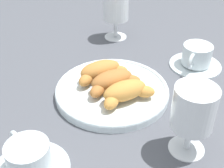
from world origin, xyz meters
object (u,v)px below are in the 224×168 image
coffee_cup_near (196,58)px  pastry_plate (112,91)px  croissant_large (101,71)px  juice_glass_right (116,9)px  croissant_small (113,81)px  coffee_cup_far (29,160)px  croissant_extra (126,92)px  juice_glass_left (194,110)px

coffee_cup_near → pastry_plate: bearing=7.2°
croissant_large → juice_glass_right: bearing=-120.6°
croissant_small → coffee_cup_far: (0.22, 0.15, -0.01)m
croissant_large → croissant_extra: 0.10m
croissant_large → juice_glass_left: juice_glass_left is taller
juice_glass_right → coffee_cup_near: bearing=118.6°
pastry_plate → juice_glass_right: bearing=-114.5°
croissant_large → coffee_cup_near: (-0.26, 0.01, -0.01)m
pastry_plate → croissant_extra: 0.06m
croissant_extra → juice_glass_left: 0.18m
pastry_plate → coffee_cup_far: bearing=34.8°
coffee_cup_near → juice_glass_right: size_ratio=0.97×
coffee_cup_near → juice_glass_left: juice_glass_left is taller
pastry_plate → croissant_small: 0.03m
croissant_small → croissant_extra: size_ratio=1.00×
pastry_plate → croissant_small: (-0.00, 0.00, 0.03)m
pastry_plate → coffee_cup_near: 0.25m
coffee_cup_far → coffee_cup_near: bearing=-158.8°
croissant_small → croissant_extra: 0.05m
croissant_extra → coffee_cup_far: bearing=23.4°
croissant_extra → coffee_cup_near: (-0.24, -0.08, -0.01)m
coffee_cup_near → juice_glass_left: (0.19, 0.24, 0.07)m
croissant_large → croissant_small: (-0.01, 0.05, 0.00)m
croissant_extra → coffee_cup_near: croissant_extra is taller
croissant_large → croissant_extra: (-0.02, 0.10, 0.00)m
croissant_extra → coffee_cup_near: bearing=-160.9°
juice_glass_left → juice_glass_right: size_ratio=1.00×
pastry_plate → coffee_cup_far: size_ratio=1.93×
croissant_small → croissant_large: bearing=-78.9°
croissant_small → coffee_cup_near: (-0.25, -0.03, -0.01)m
croissant_large → juice_glass_right: size_ratio=0.98×
croissant_extra → juice_glass_right: (-0.11, -0.32, 0.05)m
croissant_small → coffee_cup_far: bearing=34.2°
pastry_plate → coffee_cup_near: coffee_cup_near is taller
croissant_large → coffee_cup_far: (0.21, 0.20, -0.01)m
croissant_large → juice_glass_right: (-0.13, -0.22, 0.05)m
coffee_cup_far → croissant_extra: bearing=-156.6°
croissant_large → croissant_small: bearing=101.1°
juice_glass_right → pastry_plate: bearing=65.5°
juice_glass_left → croissant_large: bearing=-73.9°
croissant_large → coffee_cup_far: croissant_large is taller
croissant_extra → juice_glass_right: bearing=-109.3°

